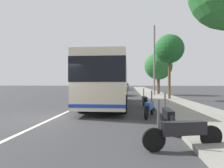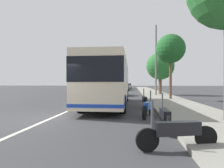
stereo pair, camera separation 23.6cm
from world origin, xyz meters
The scene contains 15 objects.
ground_plane centered at (0.00, 0.00, 0.00)m, with size 220.00×220.00×0.00m, color #38383A.
sidewalk_curb centered at (10.00, -6.85, 0.07)m, with size 110.00×3.60×0.14m, color gray.
lane_divider_line centered at (10.00, 0.00, 0.00)m, with size 110.00×0.16×0.01m, color silver.
coach_bus centered at (5.57, -2.02, 1.87)m, with size 10.96×2.73×3.25m.
motorcycle_far_end centered at (-3.56, -4.82, 0.45)m, with size 0.61×2.03×1.23m.
motorcycle_by_tree centered at (-1.48, -4.87, 0.46)m, with size 2.14×0.25×1.26m.
motorcycle_mid_row centered at (1.00, -4.48, 0.46)m, with size 2.03×0.66×1.26m.
motorcycle_angled centered at (4.54, -4.52, 0.47)m, with size 2.24×0.27×1.26m.
car_far_distant centered at (16.76, -2.05, 0.65)m, with size 4.35×1.98×1.35m.
car_side_street centered at (33.22, -1.95, 0.67)m, with size 4.34×1.98×1.42m.
car_oncoming centered at (40.84, -2.06, 0.71)m, with size 4.16×1.92×1.52m.
car_behind_bus centered at (49.86, -2.33, 0.71)m, with size 4.58×2.05×1.52m.
roadside_tree_mid_block centered at (10.55, -7.31, 4.87)m, with size 2.75×2.75×6.28m.
roadside_tree_far_block centered at (18.93, -7.50, 3.97)m, with size 3.80×3.80×5.89m.
utility_pole centered at (16.39, -6.62, 4.45)m, with size 0.22×0.22×8.90m, color slate.
Camera 1 is at (-8.41, -3.53, 1.63)m, focal length 31.11 mm.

